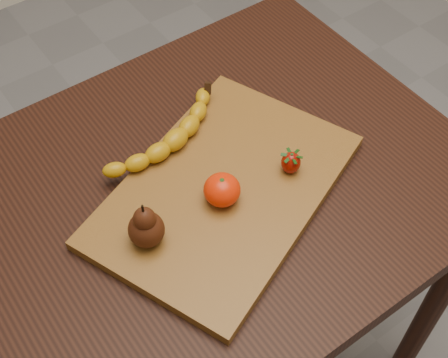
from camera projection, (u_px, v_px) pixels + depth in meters
table at (186, 229)px, 1.12m from camera, size 1.00×0.70×0.76m
cutting_board at (224, 190)px, 1.04m from camera, size 0.53×0.45×0.02m
banana at (175, 140)px, 1.08m from camera, size 0.23×0.11×0.04m
pear at (145, 224)px, 0.93m from camera, size 0.06×0.06×0.09m
mandarin at (222, 190)px, 1.00m from camera, size 0.08×0.08×0.05m
strawberry at (291, 162)px, 1.04m from camera, size 0.04×0.04×0.04m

